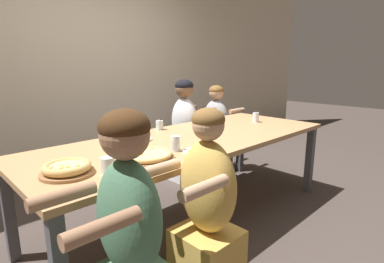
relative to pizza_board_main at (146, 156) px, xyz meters
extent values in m
plane|color=#423833|center=(0.64, 0.23, -0.78)|extent=(18.00, 18.00, 0.00)
cube|color=beige|center=(0.64, 2.09, 0.82)|extent=(10.00, 0.06, 3.20)
cube|color=tan|center=(0.64, 0.23, -0.05)|extent=(2.75, 1.04, 0.04)
cube|color=#4C4C51|center=(1.96, -0.22, -0.42)|extent=(0.07, 0.07, 0.71)
cube|color=#4C4C51|center=(-0.67, 0.69, -0.42)|extent=(0.07, 0.07, 0.71)
cube|color=#4C4C51|center=(1.96, 0.69, -0.42)|extent=(0.07, 0.07, 0.71)
cylinder|color=#996B42|center=(0.00, 0.00, -0.02)|extent=(0.37, 0.37, 0.02)
torus|color=tan|center=(0.00, 0.00, 0.01)|extent=(0.34, 0.34, 0.03)
cylinder|color=#E5C675|center=(0.00, 0.00, 0.00)|extent=(0.30, 0.30, 0.03)
cylinder|color=#E5C166|center=(-0.03, 0.05, 0.02)|extent=(0.02, 0.02, 0.01)
cylinder|color=#E5C166|center=(0.01, 0.07, 0.02)|extent=(0.02, 0.02, 0.01)
cylinder|color=#E5C166|center=(0.09, 0.06, 0.02)|extent=(0.02, 0.02, 0.01)
cylinder|color=#E5C166|center=(-0.04, -0.01, 0.02)|extent=(0.02, 0.02, 0.01)
cylinder|color=#E5C166|center=(-0.07, 0.03, 0.02)|extent=(0.02, 0.02, 0.01)
cylinder|color=#996B42|center=(-0.48, 0.09, -0.02)|extent=(0.30, 0.30, 0.02)
torus|color=tan|center=(-0.48, 0.09, 0.02)|extent=(0.26, 0.26, 0.04)
cylinder|color=#E5C675|center=(-0.48, 0.09, 0.01)|extent=(0.21, 0.21, 0.04)
cylinder|color=#E5C166|center=(-0.44, 0.02, 0.03)|extent=(0.02, 0.02, 0.01)
cylinder|color=#E5C166|center=(-0.51, 0.08, 0.03)|extent=(0.02, 0.02, 0.01)
cylinder|color=#E5C166|center=(-0.49, 0.04, 0.03)|extent=(0.02, 0.02, 0.01)
cylinder|color=#E5C166|center=(-0.52, 0.05, 0.03)|extent=(0.02, 0.02, 0.01)
cylinder|color=#E5C166|center=(-0.56, 0.09, 0.03)|extent=(0.02, 0.02, 0.01)
cylinder|color=white|center=(0.25, 0.47, -0.02)|extent=(0.24, 0.24, 0.01)
cube|color=#B7B7BC|center=(0.25, 0.47, -0.01)|extent=(0.15, 0.10, 0.01)
cylinder|color=white|center=(0.35, -0.11, -0.02)|extent=(0.20, 0.20, 0.01)
cube|color=#B7B7BC|center=(0.35, -0.11, -0.01)|extent=(0.12, 0.09, 0.01)
cylinder|color=silver|center=(0.63, 0.66, 0.02)|extent=(0.07, 0.07, 0.09)
cylinder|color=#1EA8DB|center=(0.63, 0.66, 0.01)|extent=(0.06, 0.06, 0.06)
cylinder|color=black|center=(0.65, 0.66, 0.03)|extent=(0.01, 0.01, 0.11)
cylinder|color=silver|center=(-0.32, -0.08, 0.03)|extent=(0.08, 0.08, 0.10)
cylinder|color=silver|center=(-0.32, -0.08, 0.00)|extent=(0.07, 0.07, 0.06)
cylinder|color=silver|center=(0.99, 0.39, 0.03)|extent=(0.07, 0.07, 0.12)
cylinder|color=silver|center=(0.99, 0.39, 0.02)|extent=(0.06, 0.06, 0.09)
cylinder|color=silver|center=(1.44, 0.68, 0.03)|extent=(0.06, 0.06, 0.11)
cylinder|color=silver|center=(1.44, 0.68, 0.02)|extent=(0.06, 0.06, 0.09)
cylinder|color=silver|center=(0.26, 0.01, 0.03)|extent=(0.07, 0.07, 0.11)
cylinder|color=silver|center=(0.26, 0.01, 0.01)|extent=(0.06, 0.06, 0.07)
cylinder|color=silver|center=(1.61, 0.25, 0.03)|extent=(0.07, 0.07, 0.10)
cube|color=#99999E|center=(1.79, 0.97, -0.56)|extent=(0.32, 0.34, 0.44)
ellipsoid|color=#99999E|center=(1.79, 0.97, -0.10)|extent=(0.24, 0.36, 0.48)
sphere|color=tan|center=(1.79, 0.97, 0.23)|extent=(0.18, 0.18, 0.18)
ellipsoid|color=brown|center=(1.79, 0.97, 0.26)|extent=(0.19, 0.19, 0.13)
cylinder|color=tan|center=(2.00, 1.14, 0.00)|extent=(0.28, 0.06, 0.06)
cylinder|color=tan|center=(2.00, 0.80, 0.00)|extent=(0.28, 0.06, 0.06)
cube|color=silver|center=(1.24, 0.97, -0.56)|extent=(0.32, 0.34, 0.44)
ellipsoid|color=silver|center=(1.24, 0.97, -0.06)|extent=(0.24, 0.36, 0.55)
sphere|color=brown|center=(1.24, 0.97, 0.31)|extent=(0.21, 0.21, 0.21)
ellipsoid|color=black|center=(1.24, 0.97, 0.35)|extent=(0.21, 0.21, 0.14)
cylinder|color=brown|center=(1.44, 1.14, 0.05)|extent=(0.28, 0.06, 0.06)
cylinder|color=brown|center=(1.44, 0.80, 0.05)|extent=(0.28, 0.06, 0.06)
ellipsoid|color=gold|center=(0.04, -0.50, -0.07)|extent=(0.24, 0.36, 0.53)
sphere|color=tan|center=(0.04, -0.50, 0.27)|extent=(0.17, 0.17, 0.17)
ellipsoid|color=brown|center=(0.04, -0.50, 0.30)|extent=(0.18, 0.18, 0.12)
cylinder|color=tan|center=(-0.16, -0.67, 0.03)|extent=(0.28, 0.06, 0.06)
cylinder|color=tan|center=(-0.16, -0.33, 0.03)|extent=(0.28, 0.06, 0.06)
ellipsoid|color=#477556|center=(-0.46, -0.50, -0.07)|extent=(0.24, 0.36, 0.54)
sphere|color=#9E7051|center=(-0.46, -0.50, 0.30)|extent=(0.21, 0.21, 0.21)
ellipsoid|color=#422814|center=(-0.46, -0.50, 0.33)|extent=(0.21, 0.21, 0.15)
cylinder|color=#9E7051|center=(-0.66, -0.67, 0.04)|extent=(0.28, 0.06, 0.06)
cylinder|color=#9E7051|center=(-0.66, -0.33, 0.04)|extent=(0.28, 0.06, 0.06)
camera|label=1|loc=(-1.08, -1.54, 0.58)|focal=28.00mm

